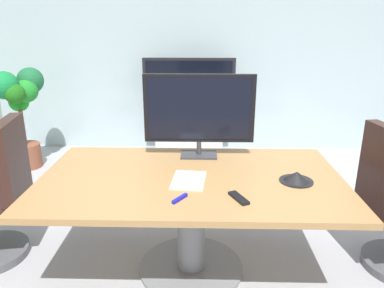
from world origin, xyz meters
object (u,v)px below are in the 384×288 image
(tv_monitor, at_px, (199,111))
(wall_display_unit, at_px, (189,123))
(conference_phone, at_px, (297,177))
(conference_table, at_px, (191,200))
(remote_control, at_px, (239,198))
(potted_plant, at_px, (19,103))

(tv_monitor, relative_size, wall_display_unit, 0.64)
(wall_display_unit, distance_m, conference_phone, 2.71)
(conference_table, bearing_deg, remote_control, -48.45)
(remote_control, bearing_deg, conference_table, 106.02)
(conference_table, distance_m, wall_display_unit, 2.51)
(conference_table, distance_m, potted_plant, 2.90)
(conference_table, xyz_separation_m, remote_control, (0.29, -0.33, 0.19))
(conference_table, relative_size, remote_control, 12.02)
(tv_monitor, bearing_deg, conference_phone, -36.73)
(wall_display_unit, distance_m, potted_plant, 2.13)
(tv_monitor, height_order, potted_plant, tv_monitor)
(potted_plant, relative_size, conference_phone, 5.58)
(conference_phone, bearing_deg, conference_table, 174.77)
(wall_display_unit, xyz_separation_m, conference_phone, (0.79, -2.57, 0.33))
(tv_monitor, distance_m, potted_plant, 2.68)
(wall_display_unit, distance_m, remote_control, 2.88)
(conference_table, relative_size, tv_monitor, 2.43)
(remote_control, bearing_deg, wall_display_unit, 72.27)
(wall_display_unit, relative_size, remote_control, 7.71)
(wall_display_unit, xyz_separation_m, remote_control, (0.39, -2.83, 0.31))
(conference_table, height_order, wall_display_unit, wall_display_unit)
(conference_table, relative_size, potted_plant, 1.66)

